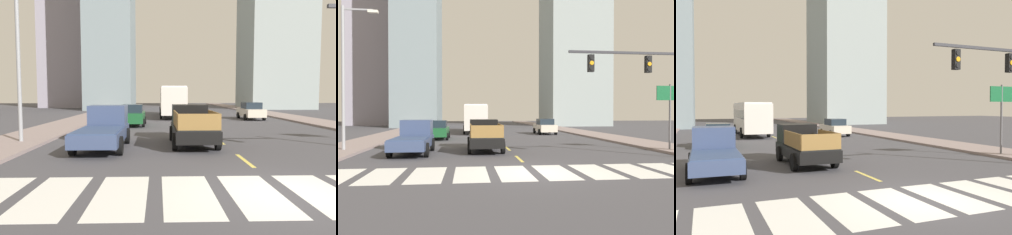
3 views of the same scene
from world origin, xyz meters
The scene contains 24 objects.
ground_plane centered at (0.00, 0.00, 0.00)m, with size 160.00×160.00×0.00m, color #454449.
sidewalk_right centered at (10.76, 18.00, 0.07)m, with size 3.45×110.00×0.15m, color gray.
sidewalk_left centered at (-10.76, 18.00, 0.07)m, with size 3.45×110.00×0.15m, color gray.
crosswalk_stripe_1 centered at (-5.97, 0.00, 0.00)m, with size 1.32×3.47×0.01m, color silver.
crosswalk_stripe_2 centered at (-4.27, 0.00, 0.00)m, with size 1.32×3.47×0.01m, color silver.
crosswalk_stripe_3 centered at (-2.56, 0.00, 0.00)m, with size 1.32×3.47×0.01m, color silver.
crosswalk_stripe_4 centered at (-0.85, 0.00, 0.00)m, with size 1.32×3.47×0.01m, color silver.
crosswalk_stripe_5 centered at (0.85, 0.00, 0.00)m, with size 1.32×3.47×0.01m, color silver.
lane_dash_0 centered at (0.00, 4.00, 0.00)m, with size 0.16×2.40×0.01m, color #DFC855.
lane_dash_1 centered at (0.00, 9.00, 0.00)m, with size 0.16×2.40×0.01m, color #DFC855.
lane_dash_2 centered at (0.00, 14.00, 0.00)m, with size 0.16×2.40×0.01m, color #DFC855.
lane_dash_3 centered at (0.00, 19.00, 0.00)m, with size 0.16×2.40×0.01m, color #DFC855.
lane_dash_4 centered at (0.00, 24.00, 0.00)m, with size 0.16×2.40×0.01m, color #DFC855.
lane_dash_5 centered at (0.00, 29.00, 0.00)m, with size 0.16×2.40×0.01m, color #DFC855.
lane_dash_6 centered at (0.00, 34.00, 0.00)m, with size 0.16×2.40×0.01m, color #DFC855.
lane_dash_7 centered at (0.00, 39.00, 0.00)m, with size 0.16×2.40×0.01m, color #DFC855.
pickup_stakebed centered at (-1.60, 8.23, 0.94)m, with size 2.18×5.20×1.96m.
pickup_dark centered at (-5.89, 7.25, 0.92)m, with size 2.18×5.20×1.96m.
city_bus centered at (-1.78, 27.08, 1.95)m, with size 2.72×10.80×3.32m.
sedan_near_right centered at (5.98, 23.41, 0.86)m, with size 2.02×4.40×1.72m.
sedan_mid centered at (-5.35, 17.55, 0.86)m, with size 2.02×4.40×1.72m.
streetlight_left centered at (-10.14, 8.31, 4.97)m, with size 2.20×0.28×9.00m.
block_mid_left centered at (-11.06, 45.51, 16.15)m, with size 7.31×11.39×32.30m, color gray.
block_mid_right centered at (17.22, 47.76, 14.85)m, with size 10.74×11.39×29.70m, color #919D9C.
Camera 1 is at (-3.33, -7.81, 2.55)m, focal length 33.67 mm.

